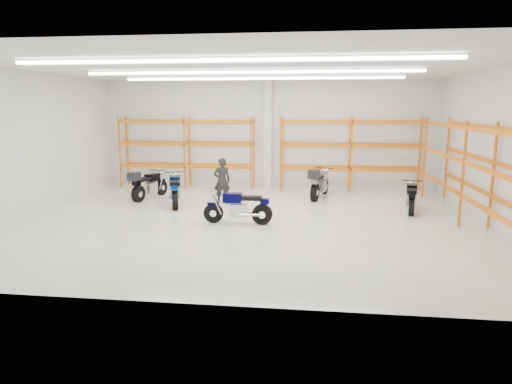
# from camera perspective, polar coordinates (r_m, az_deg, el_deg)

# --- Properties ---
(ground) EXTENTS (14.00, 14.00, 0.00)m
(ground) POSITION_cam_1_polar(r_m,az_deg,el_deg) (13.82, -0.96, -3.60)
(ground) COLOR beige
(ground) RESTS_ON ground
(room_shell) EXTENTS (14.02, 12.02, 4.51)m
(room_shell) POSITION_cam_1_polar(r_m,az_deg,el_deg) (13.42, -0.98, 10.15)
(room_shell) COLOR white
(room_shell) RESTS_ON ground
(motorcycle_main) EXTENTS (2.05, 0.68, 1.01)m
(motorcycle_main) POSITION_cam_1_polar(r_m,az_deg,el_deg) (13.36, -1.90, -2.01)
(motorcycle_main) COLOR black
(motorcycle_main) RESTS_ON ground
(motorcycle_back_a) EXTENTS (0.93, 2.14, 1.11)m
(motorcycle_back_a) POSITION_cam_1_polar(r_m,az_deg,el_deg) (17.34, -13.46, 0.82)
(motorcycle_back_a) COLOR black
(motorcycle_back_a) RESTS_ON ground
(motorcycle_back_b) EXTENTS (0.93, 2.21, 1.11)m
(motorcycle_back_b) POSITION_cam_1_polar(r_m,az_deg,el_deg) (16.08, -10.09, 0.15)
(motorcycle_back_b) COLOR black
(motorcycle_back_b) RESTS_ON ground
(motorcycle_back_c) EXTENTS (0.97, 2.28, 1.18)m
(motorcycle_back_c) POSITION_cam_1_polar(r_m,az_deg,el_deg) (17.20, 7.87, 1.05)
(motorcycle_back_c) COLOR black
(motorcycle_back_c) RESTS_ON ground
(motorcycle_back_d) EXTENTS (0.73, 1.95, 0.96)m
(motorcycle_back_d) POSITION_cam_1_polar(r_m,az_deg,el_deg) (15.73, 18.83, -0.74)
(motorcycle_back_d) COLOR black
(motorcycle_back_d) RESTS_ON ground
(standing_man) EXTENTS (0.70, 0.59, 1.64)m
(standing_man) POSITION_cam_1_polar(r_m,az_deg,el_deg) (16.09, -4.27, 1.39)
(standing_man) COLOR black
(standing_man) RESTS_ON ground
(structural_column) EXTENTS (0.32, 0.32, 4.50)m
(structural_column) POSITION_cam_1_polar(r_m,az_deg,el_deg) (19.21, 1.48, 7.18)
(structural_column) COLOR white
(structural_column) RESTS_ON ground
(pallet_racking_back_left) EXTENTS (5.67, 0.87, 3.00)m
(pallet_racking_back_left) POSITION_cam_1_polar(r_m,az_deg,el_deg) (19.54, -8.65, 5.76)
(pallet_racking_back_left) COLOR #DD610A
(pallet_racking_back_left) RESTS_ON ground
(pallet_racking_back_right) EXTENTS (5.67, 0.87, 3.00)m
(pallet_racking_back_right) POSITION_cam_1_polar(r_m,az_deg,el_deg) (18.87, 11.74, 5.49)
(pallet_racking_back_right) COLOR #DD610A
(pallet_racking_back_right) RESTS_ON ground
(pallet_racking_side) EXTENTS (0.87, 9.07, 3.00)m
(pallet_racking_side) POSITION_cam_1_polar(r_m,az_deg,el_deg) (14.12, 26.09, 3.12)
(pallet_racking_side) COLOR #DD610A
(pallet_racking_side) RESTS_ON ground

